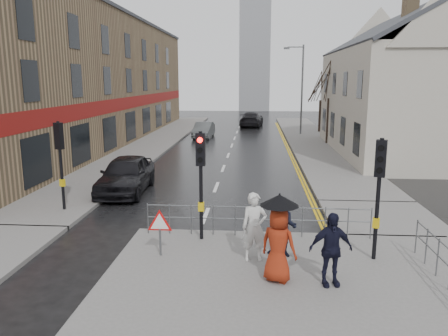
% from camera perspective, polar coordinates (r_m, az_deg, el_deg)
% --- Properties ---
extents(ground, '(120.00, 120.00, 0.00)m').
position_cam_1_polar(ground, '(13.83, -3.89, -10.00)').
color(ground, black).
rests_on(ground, ground).
extents(near_pavement, '(10.00, 9.00, 0.14)m').
position_cam_1_polar(near_pavement, '(10.56, 10.34, -16.90)').
color(near_pavement, '#605E5B').
rests_on(near_pavement, ground).
extents(left_pavement, '(4.00, 44.00, 0.14)m').
position_cam_1_polar(left_pavement, '(37.04, -8.90, 3.57)').
color(left_pavement, '#605E5B').
rests_on(left_pavement, ground).
extents(right_pavement, '(4.00, 40.00, 0.14)m').
position_cam_1_polar(right_pavement, '(38.35, 11.13, 3.76)').
color(right_pavement, '#605E5B').
rests_on(right_pavement, ground).
extents(pavement_bridge_right, '(4.00, 4.20, 0.14)m').
position_cam_1_polar(pavement_bridge_right, '(17.15, 19.81, -6.14)').
color(pavement_bridge_right, '#605E5B').
rests_on(pavement_bridge_right, ground).
extents(building_left_terrace, '(8.00, 42.00, 10.00)m').
position_cam_1_polar(building_left_terrace, '(37.40, -17.88, 10.82)').
color(building_left_terrace, '#8B7250').
rests_on(building_left_terrace, ground).
extents(building_right_cream, '(9.00, 16.40, 10.10)m').
position_cam_1_polar(building_right_cream, '(32.37, 22.82, 10.09)').
color(building_right_cream, '#BBB3A3').
rests_on(building_right_cream, ground).
extents(church_tower, '(5.00, 5.00, 18.00)m').
position_cam_1_polar(church_tower, '(74.84, 4.04, 14.44)').
color(church_tower, gray).
rests_on(church_tower, ground).
extents(traffic_signal_near_left, '(0.28, 0.27, 3.40)m').
position_cam_1_polar(traffic_signal_near_left, '(13.30, -3.06, 0.19)').
color(traffic_signal_near_left, black).
rests_on(traffic_signal_near_left, near_pavement).
extents(traffic_signal_near_right, '(0.34, 0.33, 3.40)m').
position_cam_1_polar(traffic_signal_near_right, '(12.47, 19.62, -1.23)').
color(traffic_signal_near_right, black).
rests_on(traffic_signal_near_right, near_pavement).
extents(traffic_signal_far_left, '(0.34, 0.33, 3.40)m').
position_cam_1_polar(traffic_signal_far_left, '(17.57, -20.63, 2.22)').
color(traffic_signal_far_left, black).
rests_on(traffic_signal_far_left, left_pavement).
extents(guard_railing_front, '(7.14, 0.04, 1.00)m').
position_cam_1_polar(guard_railing_front, '(13.98, 4.40, -6.03)').
color(guard_railing_front, '#595B5E').
rests_on(guard_railing_front, near_pavement).
extents(warning_sign, '(0.80, 0.07, 1.35)m').
position_cam_1_polar(warning_sign, '(12.50, -8.39, -7.40)').
color(warning_sign, '#595B5E').
rests_on(warning_sign, near_pavement).
extents(street_lamp, '(1.83, 0.25, 8.00)m').
position_cam_1_polar(street_lamp, '(40.93, 9.92, 10.79)').
color(street_lamp, '#595B5E').
rests_on(street_lamp, right_pavement).
extents(tree_near, '(2.40, 2.40, 6.58)m').
position_cam_1_polar(tree_near, '(35.19, 13.69, 11.26)').
color(tree_near, '#31241B').
rests_on(tree_near, right_pavement).
extents(tree_far, '(2.40, 2.40, 5.64)m').
position_cam_1_polar(tree_far, '(43.18, 12.58, 10.34)').
color(tree_far, '#31241B').
rests_on(tree_far, right_pavement).
extents(pedestrian_a, '(0.76, 0.56, 1.91)m').
position_cam_1_polar(pedestrian_a, '(12.10, 3.98, -7.68)').
color(pedestrian_a, silver).
rests_on(pedestrian_a, near_pavement).
extents(pedestrian_b, '(0.98, 0.86, 1.72)m').
position_cam_1_polar(pedestrian_b, '(12.47, 7.61, -7.63)').
color(pedestrian_b, black).
rests_on(pedestrian_b, near_pavement).
extents(pedestrian_with_umbrella, '(1.09, 0.96, 2.22)m').
position_cam_1_polar(pedestrian_with_umbrella, '(10.86, 7.14, -8.81)').
color(pedestrian_with_umbrella, maroon).
rests_on(pedestrian_with_umbrella, near_pavement).
extents(pedestrian_d, '(1.14, 0.64, 1.83)m').
position_cam_1_polar(pedestrian_d, '(10.97, 13.76, -10.26)').
color(pedestrian_d, black).
rests_on(pedestrian_d, near_pavement).
extents(car_parked, '(2.15, 4.98, 1.67)m').
position_cam_1_polar(car_parked, '(20.31, -12.67, -0.82)').
color(car_parked, black).
rests_on(car_parked, ground).
extents(car_mid, '(1.67, 4.27, 1.38)m').
position_cam_1_polar(car_mid, '(38.85, -2.68, 4.99)').
color(car_mid, '#4D5152').
rests_on(car_mid, ground).
extents(car_far, '(2.72, 5.68, 1.60)m').
position_cam_1_polar(car_far, '(48.31, 3.63, 6.37)').
color(car_far, black).
rests_on(car_far, ground).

